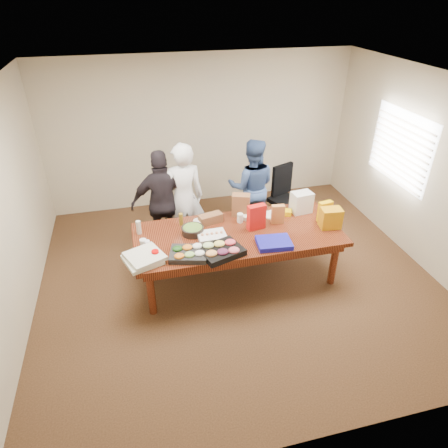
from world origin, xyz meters
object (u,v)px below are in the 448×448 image
object	(u,v)px
office_chair	(285,198)
sheet_cake	(212,236)
person_center	(183,198)
salad_bowl	(193,230)
person_right	(252,187)
conference_table	(238,255)

from	to	relation	value
office_chair	sheet_cake	distance (m)	2.03
person_center	sheet_cake	xyz separation A→B (m)	(0.22, -0.99, -0.09)
sheet_cake	salad_bowl	bearing A→B (deg)	140.48
office_chair	person_center	bearing A→B (deg)	167.21
office_chair	person_right	distance (m)	0.69
person_center	sheet_cake	size ratio (longest dim) A/B	4.77
conference_table	person_right	xyz separation A→B (m)	(0.56, 1.20, 0.43)
conference_table	person_center	distance (m)	1.22
salad_bowl	conference_table	bearing A→B (deg)	-12.04
person_center	person_right	xyz separation A→B (m)	(1.16, 0.26, -0.07)
person_right	salad_bowl	bearing A→B (deg)	58.07
person_center	salad_bowl	size ratio (longest dim) A/B	5.76
office_chair	salad_bowl	bearing A→B (deg)	-170.27
salad_bowl	sheet_cake	bearing A→B (deg)	-38.21
conference_table	salad_bowl	size ratio (longest dim) A/B	9.24
conference_table	salad_bowl	xyz separation A→B (m)	(-0.60, 0.13, 0.42)
conference_table	person_right	bearing A→B (deg)	64.83
sheet_cake	salad_bowl	size ratio (longest dim) A/B	1.21
office_chair	person_right	size ratio (longest dim) A/B	0.62
conference_table	office_chair	distance (m)	1.71
person_right	sheet_cake	world-z (taller)	person_right
salad_bowl	person_right	bearing A→B (deg)	42.69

